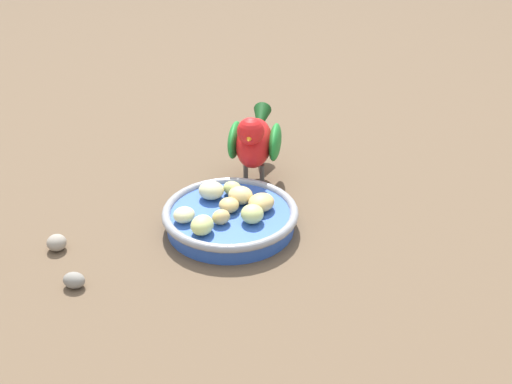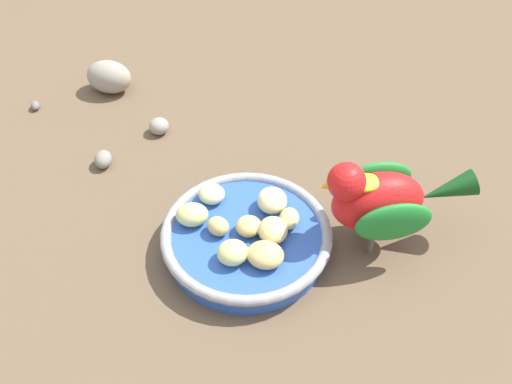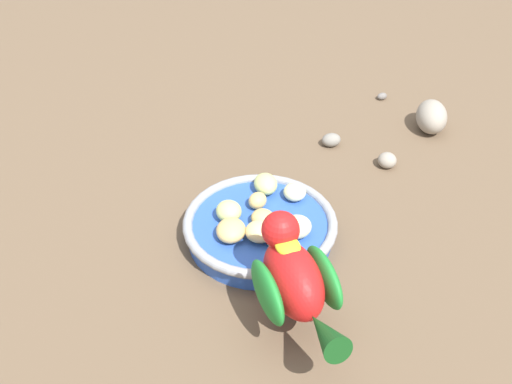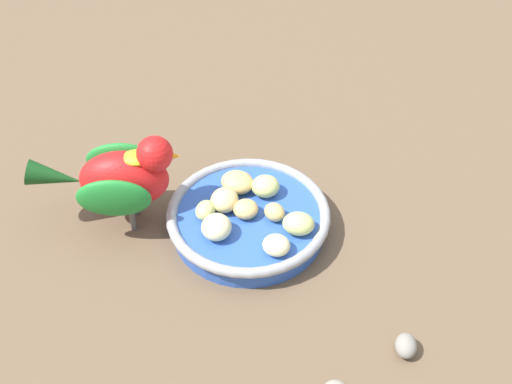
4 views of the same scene
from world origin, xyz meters
name	(u,v)px [view 3 (image 3 of 4)]	position (x,y,z in m)	size (l,w,h in m)	color
ground_plane	(271,244)	(0.00, 0.00, 0.00)	(4.00, 4.00, 0.00)	brown
feeding_bowl	(262,227)	(0.00, 0.02, 0.02)	(0.19, 0.19, 0.03)	#2D56B7
apple_piece_0	(258,231)	(-0.02, 0.00, 0.04)	(0.03, 0.03, 0.02)	#E5C67F
apple_piece_1	(263,217)	(0.00, 0.01, 0.04)	(0.03, 0.03, 0.02)	tan
apple_piece_2	(258,201)	(0.02, 0.04, 0.04)	(0.03, 0.02, 0.02)	tan
apple_piece_3	(278,241)	(-0.02, -0.03, 0.04)	(0.03, 0.02, 0.02)	#C6D17A
apple_piece_4	(296,227)	(0.01, -0.03, 0.04)	(0.04, 0.03, 0.02)	beige
apple_piece_5	(229,211)	(-0.02, 0.05, 0.04)	(0.03, 0.03, 0.02)	#C6D17A
apple_piece_6	(231,230)	(-0.04, 0.03, 0.04)	(0.04, 0.03, 0.02)	tan
apple_piece_7	(295,192)	(0.06, 0.01, 0.04)	(0.03, 0.03, 0.02)	beige
apple_piece_8	(266,184)	(0.05, 0.04, 0.04)	(0.04, 0.03, 0.02)	#C6D17A
parrot	(295,279)	(-0.09, -0.09, 0.07)	(0.13, 0.16, 0.12)	#59544C
rock_large	(431,117)	(0.34, -0.06, 0.02)	(0.06, 0.05, 0.05)	gray
pebble_0	(331,140)	(0.22, 0.04, 0.01)	(0.03, 0.02, 0.02)	gray
pebble_1	(387,160)	(0.22, -0.05, 0.01)	(0.03, 0.03, 0.02)	gray
pebble_2	(382,96)	(0.39, 0.04, 0.01)	(0.02, 0.01, 0.01)	slate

